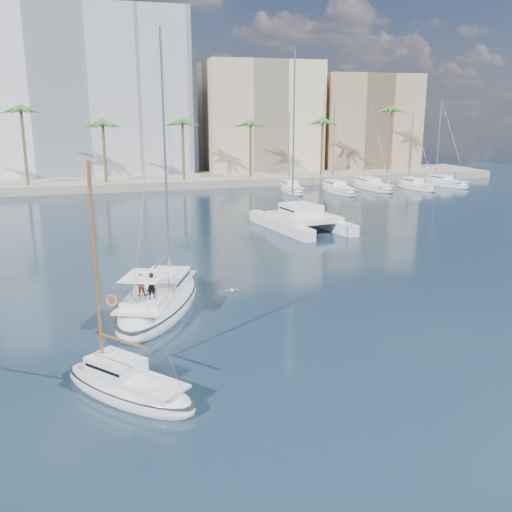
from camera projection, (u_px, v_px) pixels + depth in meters
name	position (u px, v px, depth m)	size (l,w,h in m)	color
ground	(247.00, 311.00, 34.67)	(160.00, 160.00, 0.00)	black
quay	(144.00, 182.00, 91.13)	(120.00, 14.00, 1.20)	gray
building_modern	(61.00, 96.00, 95.59)	(42.00, 16.00, 28.00)	silver
building_beige	(259.00, 120.00, 103.18)	(20.00, 14.00, 20.00)	beige
building_tan_right	(364.00, 125.00, 107.09)	(18.00, 12.00, 18.00)	tan
palm_centre	(144.00, 120.00, 84.99)	(3.60, 3.60, 12.30)	brown
palm_right	(351.00, 119.00, 94.36)	(3.60, 3.60, 12.30)	brown
main_sloop	(160.00, 301.00, 34.78)	(8.13, 12.24, 17.41)	silver
small_sloop	(127.00, 386.00, 24.40)	(6.42, 7.10, 10.50)	silver
catamaran	(302.00, 217.00, 58.20)	(7.80, 12.82, 17.55)	silver
seagull	(232.00, 290.00, 35.00)	(0.93, 0.40, 0.17)	silver
moored_yacht_a	(292.00, 192.00, 83.80)	(2.72, 9.35, 11.90)	silver
moored_yacht_b	(338.00, 192.00, 83.73)	(3.14, 10.78, 13.72)	silver
moored_yacht_c	(371.00, 189.00, 87.38)	(3.55, 12.21, 15.54)	silver
moored_yacht_d	(416.00, 189.00, 87.32)	(2.72, 9.35, 11.90)	silver
moored_yacht_e	(445.00, 186.00, 90.97)	(3.14, 10.78, 13.72)	silver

